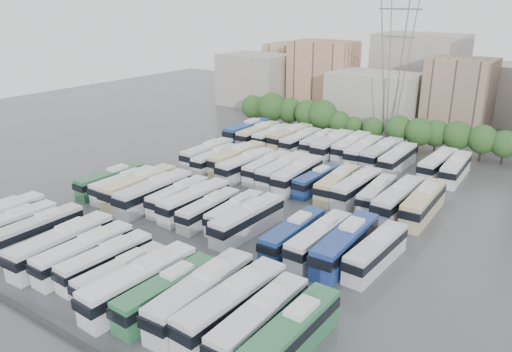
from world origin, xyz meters
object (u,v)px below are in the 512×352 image
Objects in this scene: bus_r3_s1 at (258,134)px; bus_r1_s1 at (125,184)px; bus_r2_s10 at (357,187)px; bus_r3_s10 at (398,159)px; bus_r0_s12 at (260,321)px; bus_r3_s12 at (438,164)px; bus_r2_s7 at (298,175)px; bus_r3_s2 at (273,136)px; bus_r2_s8 at (317,180)px; bus_r3_s3 at (290,137)px; bus_r0_s11 at (232,304)px; bus_r2_s11 at (377,194)px; bus_r0_s1 at (11,226)px; bus_r3_s6 at (333,145)px; bus_r2_s1 at (208,153)px; bus_r3_s13 at (456,168)px; bus_r0_s8 at (140,283)px; bus_r2_s12 at (399,199)px; bus_r1_s12 at (345,244)px; bus_r1_s8 at (248,220)px; bus_r2_s3 at (237,158)px; bus_r2_s5 at (267,167)px; bus_r2_s6 at (283,170)px; bus_r1_s4 at (179,196)px; bus_r2_s4 at (246,165)px; bus_r3_s4 at (301,141)px; bus_r1_s11 at (319,239)px; bus_r0_s7 at (122,274)px; bus_r3_s5 at (319,143)px; bus_r3_s7 at (351,147)px; bus_r0_s13 at (292,335)px; bus_r2_s13 at (423,203)px; bus_r0_s10 at (202,294)px; bus_r1_s2 at (140,187)px; electricity_pylon at (396,49)px; bus_r1_s10 at (293,234)px; bus_r0_s5 at (85,253)px; bus_r2_s2 at (216,159)px; bus_r1_s3 at (154,192)px; bus_r3_s0 at (247,131)px; bus_r2_s9 at (337,184)px; bus_r0_s2 at (40,229)px.

bus_r1_s1 is at bearing -90.83° from bus_r3_s1.
bus_r2_s10 is 17.00m from bus_r3_s10.
bus_r3_s12 is at bearing 89.87° from bus_r0_s12.
bus_r2_s7 reaches higher than bus_r3_s2.
bus_r2_s8 is 0.85× the size of bus_r3_s3.
bus_r3_s3 is (-13.02, 19.17, -0.02)m from bus_r2_s7.
bus_r0_s11 is 1.19× the size of bus_r2_s11.
bus_r3_s6 reaches higher than bus_r0_s1.
bus_r3_s13 is at bearing 21.96° from bus_r2_s1.
bus_r2_s12 is (13.27, 35.74, 0.01)m from bus_r0_s8.
bus_r1_s12 is (13.04, 19.13, 0.02)m from bus_r0_s8.
bus_r2_s3 is (-16.51, 19.63, 0.10)m from bus_r1_s8.
bus_r3_s6 is (3.49, 17.26, 0.28)m from bus_r2_s5.
bus_r1_s1 is 1.05× the size of bus_r2_s8.
bus_r1_s4 is at bearing -111.78° from bus_r2_s6.
bus_r3_s1 is 1.00× the size of bus_r3_s12.
bus_r2_s4 is 18.69m from bus_r3_s4.
bus_r1_s11 is (33.14, 0.53, 0.09)m from bus_r1_s1.
bus_r0_s7 is at bearing -81.30° from bus_r2_s5.
bus_r2_s1 is (-9.90, 18.15, 0.15)m from bus_r1_s4.
bus_r0_s8 is 1.08× the size of bus_r3_s5.
bus_r0_s12 is 56.54m from bus_r3_s6.
bus_r0_s11 reaches higher than bus_r2_s10.
bus_r1_s12 is at bearing 81.31° from bus_r0_s11.
bus_r0_s7 is at bearing -92.21° from bus_r3_s7.
bus_r0_s13 is 34.62m from bus_r2_s13.
bus_r3_s6 is (6.69, 18.83, 0.11)m from bus_r2_s4.
bus_r2_s4 is (-13.08, 17.59, 0.04)m from bus_r1_s8.
bus_r0_s10 is at bearing -68.57° from bus_r3_s4.
bus_r2_s7 is (16.52, 18.26, -0.06)m from bus_r1_s2.
bus_r0_s1 is 0.91× the size of bus_r2_s4.
bus_r2_s5 is at bearing 169.83° from bus_r2_s7.
electricity_pylon reaches higher than bus_r1_s10.
bus_r3_s3 is (6.65, 37.61, 0.21)m from bus_r1_s1.
bus_r2_s6 reaches higher than bus_r3_s1.
bus_r1_s8 is (3.09, 17.90, 0.27)m from bus_r0_s7.
bus_r0_s10 is 59.94m from bus_r3_s1.
bus_r0_s5 is at bearing -128.27° from bus_r2_s13.
bus_r2_s3 reaches higher than bus_r2_s2.
bus_r2_s4 is 1.00× the size of bus_r3_s3.
bus_r3_s6 reaches higher than bus_r1_s2.
bus_r1_s3 is 1.00× the size of bus_r3_s0.
electricity_pylon reaches higher than bus_r0_s8.
bus_r2_s3 is (-13.59, -37.03, -16.62)m from electricity_pylon.
bus_r1_s12 reaches higher than bus_r0_s8.
bus_r3_s0 is (-36.19, 17.96, 0.31)m from bus_r2_s11.
bus_r3_s13 reaches higher than bus_r2_s9.
bus_r3_s12 is at bearing 79.60° from bus_r1_s10.
bus_r0_s2 is 0.85× the size of bus_r3_s0.
bus_r1_s4 is at bearing -87.64° from bus_r2_s4.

